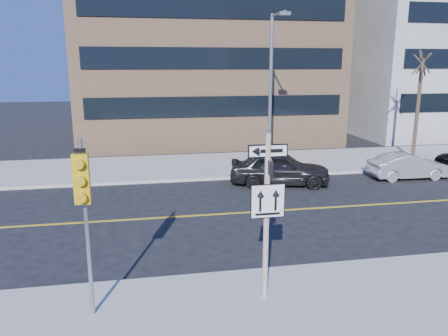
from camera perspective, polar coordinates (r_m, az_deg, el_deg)
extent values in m
plane|color=black|center=(13.27, 2.33, -11.72)|extent=(120.00, 120.00, 0.00)
cylinder|color=white|center=(10.21, 5.55, -6.60)|extent=(0.13, 0.13, 4.00)
cylinder|color=gray|center=(9.70, 5.82, 4.73)|extent=(0.10, 0.10, 0.06)
cube|color=black|center=(9.78, 5.76, 2.24)|extent=(0.92, 0.03, 0.30)
cube|color=black|center=(9.85, 5.72, 0.24)|extent=(0.03, 0.92, 0.30)
cube|color=white|center=(9.98, 5.74, -4.34)|extent=(0.80, 0.03, 0.80)
cylinder|color=gray|center=(9.93, -17.46, -7.76)|extent=(0.09, 0.09, 4.00)
cube|color=gold|center=(9.39, -18.11, -1.34)|extent=(0.32, 0.22, 1.05)
sphere|color=#8C0705|center=(9.19, -18.36, 0.58)|extent=(0.17, 0.17, 0.17)
sphere|color=black|center=(9.27, -18.21, -1.53)|extent=(0.17, 0.17, 0.17)
sphere|color=black|center=(9.36, -18.05, -3.60)|extent=(0.17, 0.17, 0.17)
imported|color=black|center=(20.96, 7.30, -0.02)|extent=(2.94, 5.02, 1.61)
imported|color=gray|center=(23.78, 22.92, 0.23)|extent=(1.45, 3.94, 1.29)
cylinder|color=gray|center=(23.72, 6.08, 9.75)|extent=(0.18, 0.18, 8.00)
cylinder|color=gray|center=(22.84, 7.08, 19.39)|extent=(0.10, 2.20, 0.10)
cube|color=gray|center=(21.89, 7.90, 19.37)|extent=(0.55, 0.30, 0.16)
cylinder|color=#33281E|center=(27.97, 23.96, 6.97)|extent=(0.22, 0.22, 5.80)
cube|color=tan|center=(37.16, -3.29, 18.59)|extent=(18.00, 18.00, 18.00)
cube|color=#929496|center=(44.62, 27.26, 14.38)|extent=(20.00, 16.00, 15.00)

